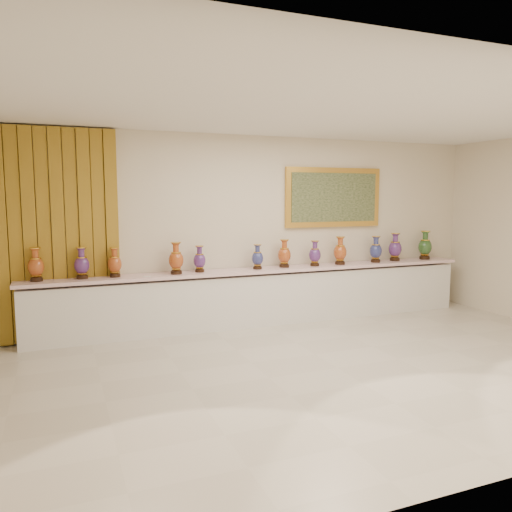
{
  "coord_description": "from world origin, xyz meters",
  "views": [
    {
      "loc": [
        -3.03,
        -4.99,
        2.04
      ],
      "look_at": [
        -0.37,
        1.7,
        1.18
      ],
      "focal_mm": 35.0,
      "sensor_mm": 36.0,
      "label": 1
    }
  ],
  "objects_px": {
    "counter": "(264,297)",
    "vase_0": "(36,266)",
    "vase_2": "(115,264)",
    "vase_1": "(82,265)"
  },
  "relations": [
    {
      "from": "counter",
      "to": "vase_0",
      "type": "bearing_deg",
      "value": 179.77
    },
    {
      "from": "counter",
      "to": "vase_0",
      "type": "distance_m",
      "value": 3.4
    },
    {
      "from": "counter",
      "to": "vase_1",
      "type": "distance_m",
      "value": 2.83
    },
    {
      "from": "vase_0",
      "to": "vase_2",
      "type": "height_order",
      "value": "vase_0"
    },
    {
      "from": "counter",
      "to": "vase_2",
      "type": "relative_size",
      "value": 17.24
    },
    {
      "from": "counter",
      "to": "vase_2",
      "type": "xyz_separation_m",
      "value": [
        -2.31,
        -0.01,
        0.65
      ]
    },
    {
      "from": "counter",
      "to": "vase_2",
      "type": "height_order",
      "value": "vase_2"
    },
    {
      "from": "counter",
      "to": "vase_1",
      "type": "bearing_deg",
      "value": 179.85
    },
    {
      "from": "vase_0",
      "to": "vase_2",
      "type": "relative_size",
      "value": 1.09
    },
    {
      "from": "vase_0",
      "to": "vase_2",
      "type": "bearing_deg",
      "value": -1.12
    }
  ]
}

